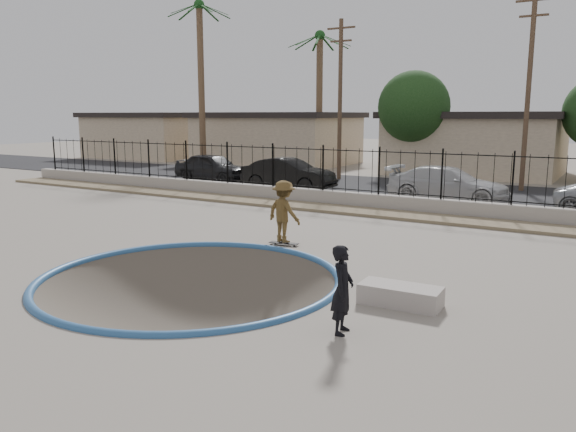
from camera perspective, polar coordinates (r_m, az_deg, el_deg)
The scene contains 22 objects.
ground at distance 24.49m, azimuth 10.55°, elevation -1.29°, with size 120.00×120.00×2.20m, color gray.
bowl_pit at distance 13.20m, azimuth -9.85°, elevation -6.32°, with size 6.84×6.84×1.80m, color #52493F, non-canonical shape.
coping_ring at distance 13.20m, azimuth -9.85°, elevation -6.32°, with size 7.04×7.04×0.20m, color #2B598E.
rock_strip at distance 21.72m, azimuth 8.03°, elevation 0.41°, with size 42.00×1.60×0.11m, color #867757.
retaining_wall at distance 22.68m, azimuth 9.14°, elevation 1.43°, with size 42.00×0.45×0.60m, color gray.
fence at distance 22.53m, azimuth 9.23°, elevation 4.45°, with size 40.00×0.04×1.80m.
street at distance 28.98m, azimuth 14.14°, elevation 2.59°, with size 90.00×8.00×0.04m, color black.
house_west_far at distance 51.91m, azimuth -13.47°, elevation 8.04°, with size 10.60×8.60×3.90m.
house_west at distance 43.80m, azimuth -1.12°, elevation 7.96°, with size 11.60×8.60×3.90m.
house_center at distance 37.98m, azimuth 18.55°, elevation 7.08°, with size 10.60×8.60×3.90m.
palm_left at distance 39.90m, azimuth -8.89°, elevation 16.22°, with size 2.30×2.30×11.30m.
palm_mid at distance 39.20m, azimuth 3.23°, elevation 14.57°, with size 2.30×2.30×9.30m.
utility_pole_left at distance 32.83m, azimuth 5.31°, elevation 11.91°, with size 1.70×0.24×9.00m.
utility_pole_mid at distance 29.85m, azimuth 23.24°, elevation 11.80°, with size 1.70×0.24×9.50m.
street_tree_left at distance 35.38m, azimuth 12.65°, elevation 10.76°, with size 4.32×4.32×6.36m.
skater at distance 16.10m, azimuth -0.43°, elevation 0.11°, with size 1.15×0.66×1.78m, color brown.
skateboard at distance 16.27m, azimuth -0.43°, elevation -2.78°, with size 0.89×0.35×0.08m.
videographer at distance 9.73m, azimuth 5.56°, elevation -7.46°, with size 0.57×0.37×1.56m, color black.
concrete_ledge at distance 11.46m, azimuth 11.34°, elevation -7.90°, with size 1.60×0.70×0.40m, color #A69C93.
car_a at distance 31.83m, azimuth -7.63°, elevation 4.93°, with size 1.86×4.62×1.57m, color black.
car_b at distance 28.07m, azimuth 0.03°, elevation 4.30°, with size 1.65×4.73×1.56m, color black.
car_c at distance 25.06m, azimuth 15.96°, elevation 3.12°, with size 2.10×5.18×1.50m, color #B9B9BB.
Camera 1 is at (8.37, -10.50, 3.73)m, focal length 35.00 mm.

